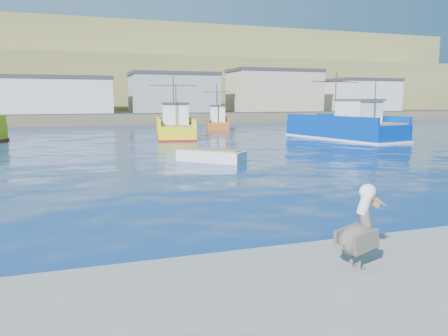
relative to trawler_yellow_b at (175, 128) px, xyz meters
name	(u,v)px	position (x,y,z in m)	size (l,w,h in m)	color
ground	(308,223)	(-2.76, -32.47, -0.99)	(260.00, 260.00, 0.00)	#072952
dock_bollards	(400,231)	(-2.16, -35.87, -0.34)	(36.20, 0.20, 0.30)	#4C4C4C
far_shore	(102,80)	(-2.76, 76.73, 7.99)	(200.00, 81.00, 24.00)	brown
trawler_yellow_b	(175,128)	(0.00, 0.00, 0.00)	(5.12, 10.74, 6.39)	#FEED10
trawler_blue	(346,128)	(15.70, -7.01, 0.13)	(6.90, 13.46, 6.71)	#002D92
boat_orange	(217,122)	(8.01, 10.80, -0.01)	(4.29, 7.51, 5.92)	#BF5318
skiff_mid	(211,157)	(-1.64, -18.28, -0.69)	(4.06, 4.05, 0.92)	silver
pelican	(359,232)	(-4.29, -37.17, 0.23)	(1.35, 0.74, 1.67)	#595451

